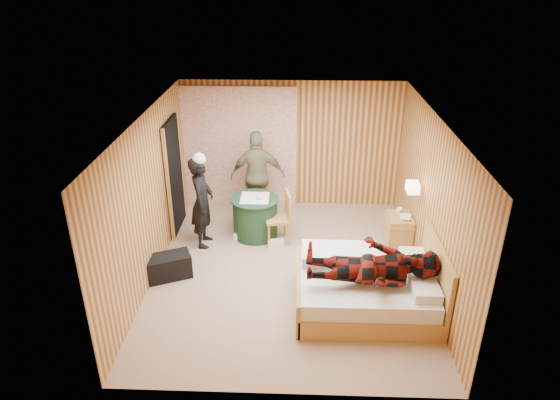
{
  "coord_description": "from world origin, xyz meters",
  "views": [
    {
      "loc": [
        0.12,
        -6.68,
        4.47
      ],
      "look_at": [
        -0.14,
        0.44,
        1.05
      ],
      "focal_mm": 32.0,
      "sensor_mm": 36.0,
      "label": 1
    }
  ],
  "objects_px": {
    "woman_standing": "(202,202)",
    "wall_lamp": "(413,187)",
    "bed": "(366,288)",
    "man_at_table": "(258,176)",
    "duffel_bag": "(169,266)",
    "nightstand": "(398,230)",
    "chair_near": "(282,214)",
    "round_table": "(255,217)",
    "man_on_bed": "(374,258)",
    "chair_far": "(257,192)"
  },
  "relations": [
    {
      "from": "man_at_table",
      "to": "chair_far",
      "type": "bearing_deg",
      "value": 64.85
    },
    {
      "from": "round_table",
      "to": "man_on_bed",
      "type": "distance_m",
      "value": 2.87
    },
    {
      "from": "chair_far",
      "to": "duffel_bag",
      "type": "distance_m",
      "value": 2.4
    },
    {
      "from": "man_on_bed",
      "to": "woman_standing",
      "type": "bearing_deg",
      "value": 144.52
    },
    {
      "from": "woman_standing",
      "to": "man_at_table",
      "type": "bearing_deg",
      "value": -39.45
    },
    {
      "from": "chair_far",
      "to": "wall_lamp",
      "type": "bearing_deg",
      "value": -37.23
    },
    {
      "from": "duffel_bag",
      "to": "round_table",
      "type": "bearing_deg",
      "value": 23.89
    },
    {
      "from": "chair_near",
      "to": "round_table",
      "type": "bearing_deg",
      "value": -122.26
    },
    {
      "from": "wall_lamp",
      "to": "duffel_bag",
      "type": "height_order",
      "value": "wall_lamp"
    },
    {
      "from": "wall_lamp",
      "to": "chair_near",
      "type": "xyz_separation_m",
      "value": [
        -2.06,
        0.52,
        -0.76
      ]
    },
    {
      "from": "round_table",
      "to": "man_at_table",
      "type": "height_order",
      "value": "man_at_table"
    },
    {
      "from": "wall_lamp",
      "to": "nightstand",
      "type": "relative_size",
      "value": 0.45
    },
    {
      "from": "man_on_bed",
      "to": "wall_lamp",
      "type": "bearing_deg",
      "value": 62.76
    },
    {
      "from": "nightstand",
      "to": "man_at_table",
      "type": "height_order",
      "value": "man_at_table"
    },
    {
      "from": "wall_lamp",
      "to": "round_table",
      "type": "bearing_deg",
      "value": 164.64
    },
    {
      "from": "woman_standing",
      "to": "wall_lamp",
      "type": "bearing_deg",
      "value": -95.76
    },
    {
      "from": "duffel_bag",
      "to": "nightstand",
      "type": "bearing_deg",
      "value": -7.31
    },
    {
      "from": "chair_far",
      "to": "man_on_bed",
      "type": "xyz_separation_m",
      "value": [
        1.77,
        -2.87,
        0.4
      ]
    },
    {
      "from": "chair_far",
      "to": "duffel_bag",
      "type": "relative_size",
      "value": 1.38
    },
    {
      "from": "round_table",
      "to": "duffel_bag",
      "type": "relative_size",
      "value": 1.25
    },
    {
      "from": "duffel_bag",
      "to": "man_on_bed",
      "type": "distance_m",
      "value": 3.2
    },
    {
      "from": "nightstand",
      "to": "man_on_bed",
      "type": "height_order",
      "value": "man_on_bed"
    },
    {
      "from": "bed",
      "to": "man_at_table",
      "type": "xyz_separation_m",
      "value": [
        -1.74,
        2.68,
        0.56
      ]
    },
    {
      "from": "nightstand",
      "to": "man_at_table",
      "type": "bearing_deg",
      "value": 158.93
    },
    {
      "from": "wall_lamp",
      "to": "round_table",
      "type": "height_order",
      "value": "wall_lamp"
    },
    {
      "from": "wall_lamp",
      "to": "chair_far",
      "type": "relative_size",
      "value": 0.28
    },
    {
      "from": "nightstand",
      "to": "man_at_table",
      "type": "xyz_separation_m",
      "value": [
        -2.49,
        0.96,
        0.57
      ]
    },
    {
      "from": "wall_lamp",
      "to": "duffel_bag",
      "type": "relative_size",
      "value": 0.39
    },
    {
      "from": "bed",
      "to": "man_at_table",
      "type": "relative_size",
      "value": 1.13
    },
    {
      "from": "duffel_bag",
      "to": "chair_near",
      "type": "bearing_deg",
      "value": 10.74
    },
    {
      "from": "nightstand",
      "to": "man_on_bed",
      "type": "xyz_separation_m",
      "value": [
        -0.73,
        -1.94,
        0.65
      ]
    },
    {
      "from": "chair_far",
      "to": "man_on_bed",
      "type": "bearing_deg",
      "value": -67.3
    },
    {
      "from": "bed",
      "to": "man_on_bed",
      "type": "relative_size",
      "value": 1.1
    },
    {
      "from": "round_table",
      "to": "chair_far",
      "type": "relative_size",
      "value": 0.9
    },
    {
      "from": "round_table",
      "to": "chair_far",
      "type": "height_order",
      "value": "chair_far"
    },
    {
      "from": "man_at_table",
      "to": "duffel_bag",
      "type": "bearing_deg",
      "value": 53.39
    },
    {
      "from": "wall_lamp",
      "to": "bed",
      "type": "height_order",
      "value": "wall_lamp"
    },
    {
      "from": "round_table",
      "to": "duffel_bag",
      "type": "height_order",
      "value": "round_table"
    },
    {
      "from": "nightstand",
      "to": "chair_far",
      "type": "relative_size",
      "value": 0.63
    },
    {
      "from": "bed",
      "to": "chair_far",
      "type": "height_order",
      "value": "bed"
    },
    {
      "from": "round_table",
      "to": "woman_standing",
      "type": "height_order",
      "value": "woman_standing"
    },
    {
      "from": "nightstand",
      "to": "chair_near",
      "type": "relative_size",
      "value": 0.63
    },
    {
      "from": "wall_lamp",
      "to": "woman_standing",
      "type": "relative_size",
      "value": 0.16
    },
    {
      "from": "duffel_bag",
      "to": "bed",
      "type": "bearing_deg",
      "value": -35.4
    },
    {
      "from": "man_at_table",
      "to": "man_on_bed",
      "type": "distance_m",
      "value": 3.4
    },
    {
      "from": "man_on_bed",
      "to": "bed",
      "type": "bearing_deg",
      "value": 95.44
    },
    {
      "from": "man_on_bed",
      "to": "chair_far",
      "type": "bearing_deg",
      "value": 121.75
    },
    {
      "from": "chair_near",
      "to": "wall_lamp",
      "type": "bearing_deg",
      "value": 64.36
    },
    {
      "from": "chair_near",
      "to": "nightstand",
      "type": "bearing_deg",
      "value": 76.31
    },
    {
      "from": "round_table",
      "to": "duffel_bag",
      "type": "distance_m",
      "value": 1.85
    }
  ]
}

